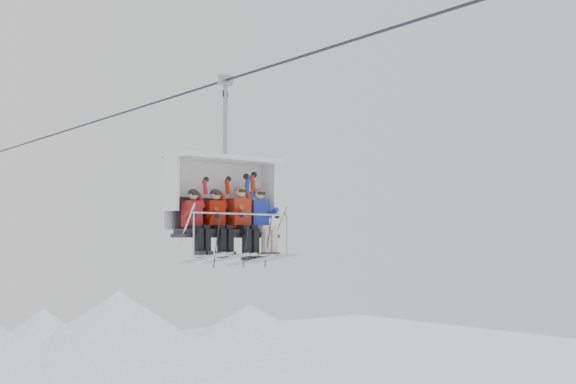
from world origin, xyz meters
TOP-DOWN VIEW (x-y plane):
  - haul_cable at (0.00, 0.00)m, footprint 0.06×50.00m
  - chairlift_carrier at (0.00, 2.36)m, footprint 2.61×1.17m
  - skier_far_left at (-0.86, 2.04)m, footprint 0.39×1.69m
  - skier_center_left at (-0.30, 2.04)m, footprint 0.40×1.69m
  - skier_center_right at (0.35, 2.05)m, footprint 0.45×1.69m
  - skier_far_right at (0.86, 2.05)m, footprint 0.43×1.69m

SIDE VIEW (x-z plane):
  - skier_far_left at x=-0.86m, z-range 9.41..10.96m
  - skier_center_left at x=-0.30m, z-range 9.40..11.00m
  - skier_far_right at x=0.86m, z-range 9.38..11.08m
  - skier_center_right at x=0.35m, z-range 9.37..11.12m
  - chairlift_carrier at x=0.00m, z-range 8.73..12.71m
  - haul_cable at x=0.00m, z-range 13.27..13.33m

